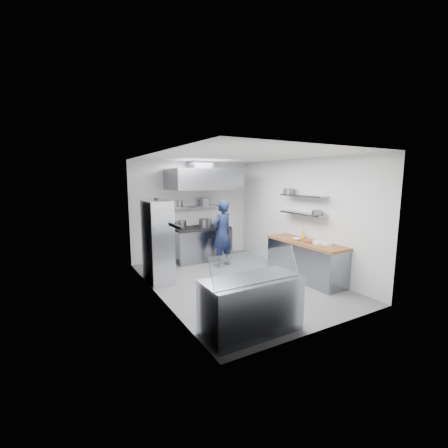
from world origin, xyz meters
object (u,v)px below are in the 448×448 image
chef (222,234)px  display_case (251,305)px  gas_range (201,244)px  wire_rack (158,241)px

chef → display_case: bearing=52.9°
gas_range → display_case: bearing=-105.0°
gas_range → wire_rack: size_ratio=0.86×
gas_range → display_case: size_ratio=1.07×
gas_range → wire_rack: wire_rack is taller
gas_range → chef: (0.22, -0.84, 0.43)m
chef → display_case: chef is taller
wire_rack → display_case: (0.53, -2.93, -0.50)m
gas_range → wire_rack: bearing=-144.2°
gas_range → chef: 0.97m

